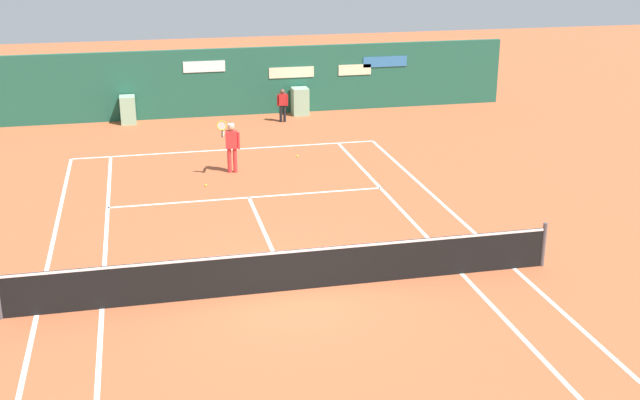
% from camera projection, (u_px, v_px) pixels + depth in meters
% --- Properties ---
extents(ground_plane, '(80.00, 80.00, 0.01)m').
position_uv_depth(ground_plane, '(285.00, 279.00, 18.33)').
color(ground_plane, '#B25633').
extents(tennis_net, '(12.10, 0.10, 1.07)m').
position_uv_depth(tennis_net, '(290.00, 269.00, 17.63)').
color(tennis_net, '#4C4C51').
rests_on(tennis_net, ground_plane).
extents(sponsor_back_wall, '(25.00, 1.02, 2.74)m').
position_uv_depth(sponsor_back_wall, '(212.00, 84.00, 33.00)').
color(sponsor_back_wall, '#1E5642').
rests_on(sponsor_back_wall, ground_plane).
extents(player_on_baseline, '(0.75, 0.66, 1.83)m').
position_uv_depth(player_on_baseline, '(231.00, 143.00, 25.70)').
color(player_on_baseline, red).
rests_on(player_on_baseline, ground_plane).
extents(ball_kid_centre_post, '(0.44, 0.18, 1.32)m').
position_uv_depth(ball_kid_centre_post, '(283.00, 103.00, 32.23)').
color(ball_kid_centre_post, black).
rests_on(ball_kid_centre_post, ground_plane).
extents(tennis_ball_near_service_line, '(0.07, 0.07, 0.07)m').
position_uv_depth(tennis_ball_near_service_line, '(206.00, 185.00, 24.68)').
color(tennis_ball_near_service_line, '#CCE033').
rests_on(tennis_ball_near_service_line, ground_plane).
extents(tennis_ball_by_sideline, '(0.07, 0.07, 0.07)m').
position_uv_depth(tennis_ball_by_sideline, '(297.00, 156.00, 27.69)').
color(tennis_ball_by_sideline, '#CCE033').
rests_on(tennis_ball_by_sideline, ground_plane).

